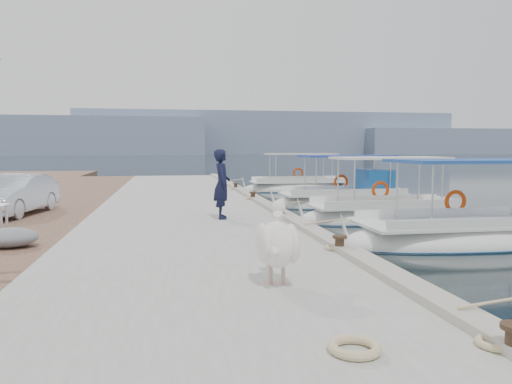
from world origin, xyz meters
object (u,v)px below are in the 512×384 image
(fishing_caique_c, at_px, (384,218))
(parked_car, at_px, (15,195))
(fishing_caique_b, at_px, (469,239))
(fishing_caique_e, at_px, (298,189))
(fishing_caique_d, at_px, (345,202))
(pelican, at_px, (277,242))
(fisherman, at_px, (222,184))

(fishing_caique_c, distance_m, parked_car, 11.97)
(fishing_caique_b, height_order, fishing_caique_c, same)
(fishing_caique_e, bearing_deg, fishing_caique_d, -89.99)
(fishing_caique_d, bearing_deg, parked_car, -160.16)
(fishing_caique_b, xyz_separation_m, fishing_caique_e, (-0.24, 16.76, 0.00))
(parked_car, bearing_deg, fishing_caique_c, 9.49)
(fishing_caique_c, bearing_deg, fishing_caique_e, 88.79)
(pelican, bearing_deg, fisherman, 90.46)
(fishing_caique_b, distance_m, parked_car, 13.20)
(pelican, distance_m, parked_car, 10.94)
(fishing_caique_d, distance_m, fisherman, 8.89)
(fishing_caique_e, bearing_deg, parked_car, -134.46)
(fishing_caique_b, relative_size, fishing_caique_d, 1.11)
(fisherman, bearing_deg, fishing_caique_e, -20.17)
(fishing_caique_e, xyz_separation_m, fisherman, (-6.07, -14.38, 1.38))
(fishing_caique_b, relative_size, pelican, 4.60)
(fishing_caique_b, height_order, fishing_caique_d, same)
(fishing_caique_c, distance_m, fishing_caique_d, 4.57)
(fishing_caique_e, height_order, pelican, fishing_caique_e)
(pelican, xyz_separation_m, parked_car, (-6.17, 9.03, -0.01))
(fishing_caique_b, height_order, pelican, fishing_caique_b)
(fishing_caique_e, bearing_deg, fishing_caique_c, -91.21)
(fisherman, distance_m, parked_car, 6.44)
(fishing_caique_c, distance_m, fishing_caique_e, 12.58)
(fishing_caique_c, distance_m, pelican, 10.62)
(fishing_caique_b, relative_size, fishing_caique_c, 1.16)
(fisherman, bearing_deg, fishing_caique_d, -40.97)
(fishing_caique_d, bearing_deg, fisherman, -133.69)
(parked_car, bearing_deg, fisherman, -7.50)
(fishing_caique_c, xyz_separation_m, fishing_caique_d, (0.27, 4.56, 0.07))
(fishing_caique_b, xyz_separation_m, fishing_caique_c, (-0.51, 4.18, 0.00))
(fisherman, xyz_separation_m, parked_car, (-6.12, 1.96, -0.39))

